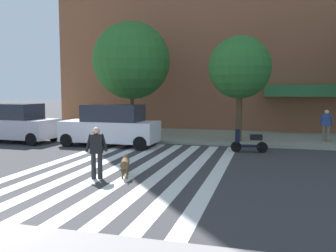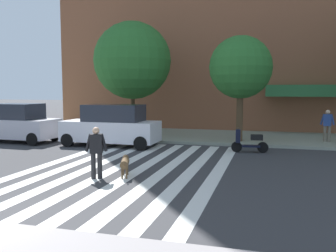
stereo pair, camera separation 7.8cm
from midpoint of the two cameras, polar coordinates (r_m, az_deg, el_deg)
ground_plane at (r=13.62m, az=-10.46°, el=-6.25°), size 160.00×160.00×0.00m
sidewalk_far at (r=22.03m, az=-0.19°, el=-1.42°), size 80.00×6.00×0.15m
crosswalk_stripes at (r=13.20m, az=-6.26°, el=-6.56°), size 6.75×11.55×0.01m
parked_car_near_curb at (r=21.25m, az=-23.06°, el=0.31°), size 4.74×2.20×2.07m
parked_car_behind_first at (r=18.31m, az=-9.09°, el=-0.01°), size 4.83×1.93×2.08m
parked_scooter at (r=16.68m, az=12.47°, el=-2.44°), size 1.63×0.54×1.11m
street_tree_nearest at (r=21.75m, az=-5.85°, el=10.16°), size 4.53×4.53×6.63m
street_tree_middle at (r=19.11m, az=11.06°, el=8.96°), size 3.20×3.20×5.40m
pedestrian_dog_walker at (r=11.61m, az=-11.33°, el=-3.68°), size 0.70×0.35×1.64m
dog_on_leash at (r=11.86m, az=-6.93°, el=-5.78°), size 0.51×1.11×0.65m
pedestrian_bystander at (r=20.22m, az=23.46°, el=0.33°), size 0.71×0.31×1.64m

